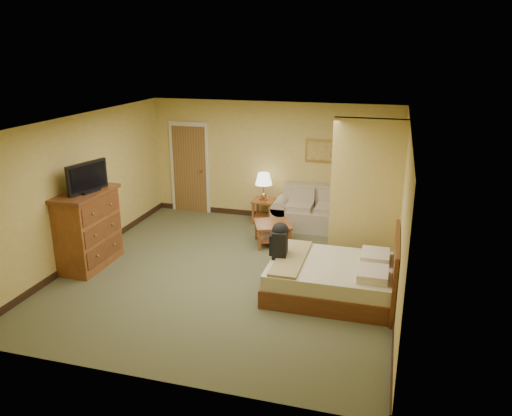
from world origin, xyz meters
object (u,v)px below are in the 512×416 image
(coffee_table, at_px, (273,229))
(bed, at_px, (335,278))
(loveseat, at_px, (315,215))
(dresser, at_px, (88,229))

(coffee_table, xyz_separation_m, bed, (1.43, -1.76, -0.03))
(loveseat, bearing_deg, coffee_table, -120.14)
(loveseat, bearing_deg, dresser, -140.06)
(bed, bearing_deg, dresser, -179.17)
(loveseat, xyz_separation_m, dresser, (-3.52, -2.95, 0.40))
(dresser, bearing_deg, bed, 0.83)
(loveseat, xyz_separation_m, bed, (0.78, -2.88, -0.00))
(dresser, bearing_deg, loveseat, 39.94)
(coffee_table, relative_size, dresser, 0.65)
(coffee_table, bearing_deg, dresser, -147.51)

